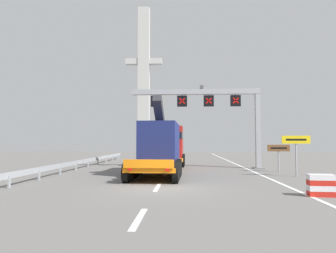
{
  "coord_description": "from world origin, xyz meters",
  "views": [
    {
      "loc": [
        1.05,
        -14.99,
        2.24
      ],
      "look_at": [
        -0.26,
        9.49,
        3.46
      ],
      "focal_mm": 32.86,
      "sensor_mm": 36.0,
      "label": 1
    }
  ],
  "objects_px": {
    "exit_sign_yellow": "(296,145)",
    "tourist_info_sign_brown": "(279,151)",
    "bridge_pylon_distant": "(144,77)",
    "crash_barrier_striped": "(321,185)",
    "overhead_lane_gantry": "(213,104)",
    "heavy_haul_truck_orange": "(164,145)"
  },
  "relations": [
    {
      "from": "overhead_lane_gantry",
      "to": "heavy_haul_truck_orange",
      "type": "relative_size",
      "value": 0.79
    },
    {
      "from": "overhead_lane_gantry",
      "to": "heavy_haul_truck_orange",
      "type": "bearing_deg",
      "value": -151.68
    },
    {
      "from": "tourist_info_sign_brown",
      "to": "crash_barrier_striped",
      "type": "relative_size",
      "value": 1.95
    },
    {
      "from": "heavy_haul_truck_orange",
      "to": "exit_sign_yellow",
      "type": "bearing_deg",
      "value": -23.77
    },
    {
      "from": "exit_sign_yellow",
      "to": "crash_barrier_striped",
      "type": "bearing_deg",
      "value": -102.44
    },
    {
      "from": "crash_barrier_striped",
      "to": "bridge_pylon_distant",
      "type": "relative_size",
      "value": 0.03
    },
    {
      "from": "crash_barrier_striped",
      "to": "bridge_pylon_distant",
      "type": "xyz_separation_m",
      "value": [
        -15.63,
        61.95,
        17.81
      ]
    },
    {
      "from": "overhead_lane_gantry",
      "to": "crash_barrier_striped",
      "type": "xyz_separation_m",
      "value": [
        3.17,
        -13.2,
        -4.99
      ]
    },
    {
      "from": "crash_barrier_striped",
      "to": "bridge_pylon_distant",
      "type": "height_order",
      "value": "bridge_pylon_distant"
    },
    {
      "from": "exit_sign_yellow",
      "to": "tourist_info_sign_brown",
      "type": "height_order",
      "value": "exit_sign_yellow"
    },
    {
      "from": "tourist_info_sign_brown",
      "to": "bridge_pylon_distant",
      "type": "bearing_deg",
      "value": 108.28
    },
    {
      "from": "heavy_haul_truck_orange",
      "to": "crash_barrier_striped",
      "type": "bearing_deg",
      "value": -56.89
    },
    {
      "from": "heavy_haul_truck_orange",
      "to": "crash_barrier_striped",
      "type": "xyz_separation_m",
      "value": [
        7.19,
        -11.03,
        -1.54
      ]
    },
    {
      "from": "exit_sign_yellow",
      "to": "bridge_pylon_distant",
      "type": "bearing_deg",
      "value": 107.44
    },
    {
      "from": "crash_barrier_striped",
      "to": "bridge_pylon_distant",
      "type": "distance_m",
      "value": 66.33
    },
    {
      "from": "bridge_pylon_distant",
      "to": "exit_sign_yellow",
      "type": "bearing_deg",
      "value": -72.56
    },
    {
      "from": "exit_sign_yellow",
      "to": "bridge_pylon_distant",
      "type": "relative_size",
      "value": 0.07
    },
    {
      "from": "exit_sign_yellow",
      "to": "bridge_pylon_distant",
      "type": "distance_m",
      "value": 59.67
    },
    {
      "from": "crash_barrier_striped",
      "to": "overhead_lane_gantry",
      "type": "bearing_deg",
      "value": 103.49
    },
    {
      "from": "overhead_lane_gantry",
      "to": "heavy_haul_truck_orange",
      "type": "height_order",
      "value": "overhead_lane_gantry"
    },
    {
      "from": "bridge_pylon_distant",
      "to": "tourist_info_sign_brown",
      "type": "bearing_deg",
      "value": -71.72
    },
    {
      "from": "exit_sign_yellow",
      "to": "tourist_info_sign_brown",
      "type": "xyz_separation_m",
      "value": [
        -0.16,
        3.16,
        -0.49
      ]
    }
  ]
}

